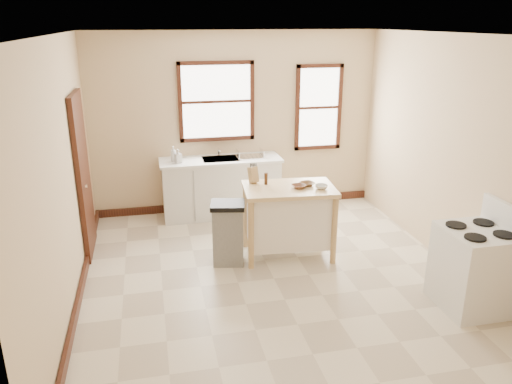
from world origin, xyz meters
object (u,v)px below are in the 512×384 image
at_px(soap_bottle_a, 173,154).
at_px(bowl_b, 307,184).
at_px(bowl_a, 299,186).
at_px(bowl_c, 321,187).
at_px(kitchen_island, 288,221).
at_px(knife_block, 253,175).
at_px(soap_bottle_b, 178,156).
at_px(dish_rack, 250,154).
at_px(pepper_grinder, 266,179).
at_px(trash_bin, 228,233).
at_px(gas_stove, 475,258).

distance_m(soap_bottle_a, bowl_b, 2.25).
bearing_deg(bowl_a, bowl_c, -18.19).
relative_size(soap_bottle_a, bowl_c, 1.46).
distance_m(kitchen_island, bowl_c, 0.64).
xyz_separation_m(knife_block, bowl_c, (0.78, -0.42, -0.07)).
bearing_deg(kitchen_island, bowl_b, 7.62).
bearing_deg(soap_bottle_a, knife_block, -43.57).
height_order(soap_bottle_a, bowl_a, soap_bottle_a).
xyz_separation_m(soap_bottle_b, dish_rack, (1.10, 0.08, -0.05)).
distance_m(pepper_grinder, bowl_b, 0.53).
bearing_deg(trash_bin, knife_block, 51.63).
bearing_deg(knife_block, soap_bottle_b, 107.21).
xyz_separation_m(kitchen_island, gas_stove, (1.57, -1.62, 0.11)).
bearing_deg(kitchen_island, dish_rack, 101.44).
relative_size(soap_bottle_b, kitchen_island, 0.18).
bearing_deg(knife_block, bowl_a, -51.44).
xyz_separation_m(soap_bottle_b, bowl_a, (1.39, -1.57, -0.06)).
distance_m(bowl_a, bowl_c, 0.28).
relative_size(soap_bottle_a, kitchen_island, 0.20).
distance_m(pepper_grinder, gas_stove, 2.61).
bearing_deg(soap_bottle_b, trash_bin, -92.35).
relative_size(bowl_c, trash_bin, 0.20).
xyz_separation_m(soap_bottle_a, pepper_grinder, (1.09, -1.43, -0.02)).
bearing_deg(dish_rack, pepper_grinder, -89.73).
bearing_deg(bowl_a, trash_bin, 179.99).
bearing_deg(bowl_a, soap_bottle_a, 131.22).
bearing_deg(bowl_b, gas_stove, -50.79).
xyz_separation_m(pepper_grinder, trash_bin, (-0.54, -0.23, -0.61)).
xyz_separation_m(kitchen_island, bowl_a, (0.11, -0.06, 0.49)).
xyz_separation_m(bowl_b, gas_stove, (1.33, -1.63, -0.38)).
height_order(kitchen_island, trash_bin, kitchen_island).
bearing_deg(soap_bottle_b, bowl_b, -63.92).
distance_m(kitchen_island, gas_stove, 2.26).
height_order(dish_rack, knife_block, knife_block).
distance_m(bowl_c, gas_stove, 1.94).
bearing_deg(soap_bottle_b, bowl_a, -67.90).
bearing_deg(kitchen_island, bowl_a, -24.59).
bearing_deg(dish_rack, soap_bottle_b, -172.24).
relative_size(soap_bottle_a, soap_bottle_b, 1.15).
relative_size(knife_block, trash_bin, 0.25).
bearing_deg(bowl_c, bowl_a, 161.81).
bearing_deg(bowl_a, gas_stove, -46.79).
height_order(soap_bottle_a, pepper_grinder, soap_bottle_a).
relative_size(dish_rack, bowl_c, 2.53).
xyz_separation_m(dish_rack, pepper_grinder, (-0.08, -1.41, 0.04)).
xyz_separation_m(dish_rack, kitchen_island, (0.18, -1.59, -0.50)).
bearing_deg(soap_bottle_b, gas_stove, -67.11).
relative_size(soap_bottle_b, dish_rack, 0.50).
distance_m(soap_bottle_b, pepper_grinder, 1.68).
bearing_deg(bowl_b, pepper_grinder, 162.14).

